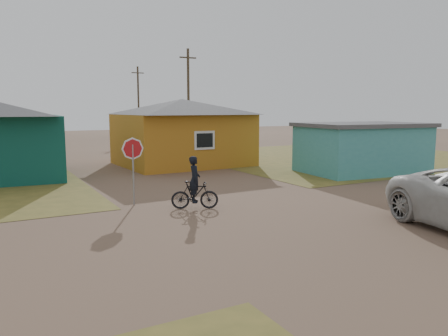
% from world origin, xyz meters
% --- Properties ---
extents(ground, '(120.00, 120.00, 0.00)m').
position_xyz_m(ground, '(0.00, 0.00, 0.00)').
color(ground, brown).
extents(grass_ne, '(20.00, 18.00, 0.00)m').
position_xyz_m(grass_ne, '(14.00, 13.00, 0.01)').
color(grass_ne, olive).
rests_on(grass_ne, ground).
extents(house_yellow, '(7.72, 6.76, 3.90)m').
position_xyz_m(house_yellow, '(2.50, 14.00, 2.00)').
color(house_yellow, '#B8741C').
rests_on(house_yellow, ground).
extents(shed_turquoise, '(6.71, 4.93, 2.60)m').
position_xyz_m(shed_turquoise, '(9.50, 6.50, 1.31)').
color(shed_turquoise, teal).
rests_on(shed_turquoise, ground).
extents(house_pale_west, '(7.04, 6.15, 3.60)m').
position_xyz_m(house_pale_west, '(-6.00, 34.00, 1.86)').
color(house_pale_west, gray).
rests_on(house_pale_west, ground).
extents(house_beige_east, '(6.95, 6.05, 3.60)m').
position_xyz_m(house_beige_east, '(10.00, 40.00, 1.86)').
color(house_beige_east, gray).
rests_on(house_beige_east, ground).
extents(utility_pole_near, '(1.40, 0.20, 8.00)m').
position_xyz_m(utility_pole_near, '(6.50, 22.00, 4.14)').
color(utility_pole_near, '#483B2B').
rests_on(utility_pole_near, ground).
extents(utility_pole_far, '(1.40, 0.20, 8.00)m').
position_xyz_m(utility_pole_far, '(7.50, 38.00, 4.14)').
color(utility_pole_far, '#483B2B').
rests_on(utility_pole_far, ground).
extents(stop_sign, '(0.73, 0.33, 2.35)m').
position_xyz_m(stop_sign, '(-3.40, 4.51, 1.74)').
color(stop_sign, gray).
rests_on(stop_sign, ground).
extents(cyclist, '(1.61, 1.05, 1.77)m').
position_xyz_m(cyclist, '(-1.80, 2.95, 0.65)').
color(cyclist, black).
rests_on(cyclist, ground).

